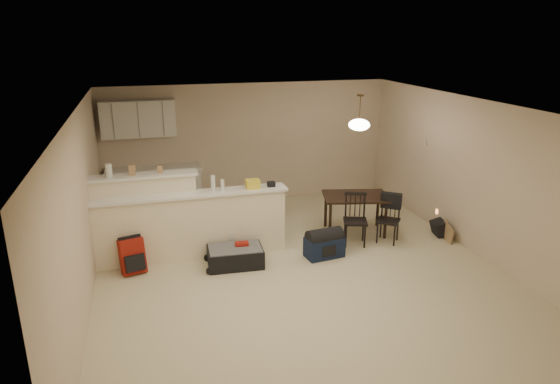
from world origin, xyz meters
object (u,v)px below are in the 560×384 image
object	(u,v)px
dining_table	(355,200)
suitcase	(235,257)
black_daypack	(439,228)
pendant_lamp	(359,124)
dining_chair_far	(388,219)
navy_duffel	(324,247)
red_backpack	(132,256)
dining_chair_near	(355,220)

from	to	relation	value
dining_table	suitcase	world-z (taller)	dining_table
black_daypack	pendant_lamp	bearing A→B (deg)	79.31
dining_table	black_daypack	size ratio (longest dim) A/B	4.13
dining_chair_far	black_daypack	size ratio (longest dim) A/B	2.70
navy_duffel	red_backpack	bearing A→B (deg)	167.35
red_backpack	pendant_lamp	bearing A→B (deg)	-6.45
suitcase	navy_duffel	bearing A→B (deg)	0.25
suitcase	dining_chair_near	bearing A→B (deg)	10.03
dining_table	dining_chair_far	size ratio (longest dim) A/B	1.53
dining_chair_far	suitcase	distance (m)	2.74
pendant_lamp	dining_chair_far	size ratio (longest dim) A/B	0.74
dining_chair_near	black_daypack	size ratio (longest dim) A/B	2.89
dining_chair_near	dining_chair_far	world-z (taller)	dining_chair_near
pendant_lamp	dining_chair_near	world-z (taller)	pendant_lamp
pendant_lamp	suitcase	bearing A→B (deg)	-162.42
navy_duffel	black_daypack	bearing A→B (deg)	-0.65
pendant_lamp	navy_duffel	distance (m)	2.19
dining_chair_near	dining_chair_far	size ratio (longest dim) A/B	1.07
dining_table	dining_chair_far	distance (m)	0.70
dining_table	suitcase	bearing A→B (deg)	-149.08
dining_chair_far	navy_duffel	bearing A→B (deg)	-129.02
suitcase	black_daypack	distance (m)	3.76
pendant_lamp	black_daypack	size ratio (longest dim) A/B	2.01
dining_chair_near	black_daypack	bearing A→B (deg)	17.40
pendant_lamp	suitcase	size ratio (longest dim) A/B	0.73
suitcase	red_backpack	bearing A→B (deg)	176.35
dining_table	pendant_lamp	distance (m)	1.37
pendant_lamp	black_daypack	xyz separation A→B (m)	(1.41, -0.55, -1.85)
dining_table	pendant_lamp	xyz separation A→B (m)	(0.00, -0.00, 1.37)
navy_duffel	dining_table	bearing A→B (deg)	35.34
dining_chair_near	navy_duffel	distance (m)	0.80
navy_duffel	black_daypack	size ratio (longest dim) A/B	1.97
suitcase	navy_duffel	world-z (taller)	navy_duffel
pendant_lamp	suitcase	distance (m)	3.07
pendant_lamp	dining_chair_near	distance (m)	1.64
dining_table	navy_duffel	world-z (taller)	dining_table
red_backpack	navy_duffel	world-z (taller)	red_backpack
dining_chair_near	navy_duffel	bearing A→B (deg)	-134.99
dining_chair_far	red_backpack	world-z (taller)	dining_chair_far
dining_chair_far	navy_duffel	world-z (taller)	dining_chair_far
pendant_lamp	dining_chair_far	xyz separation A→B (m)	(0.38, -0.56, -1.57)
red_backpack	dining_table	bearing A→B (deg)	-6.45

